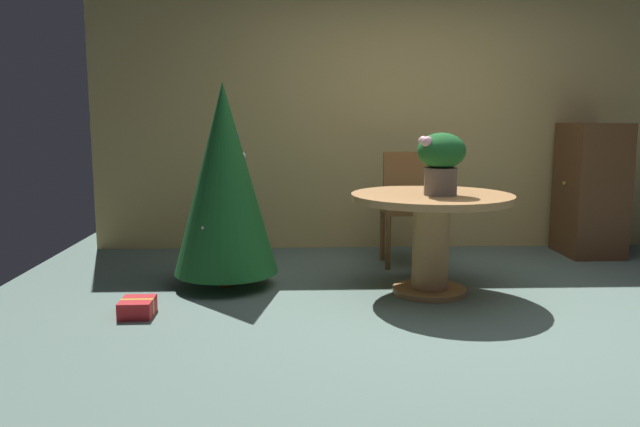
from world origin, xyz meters
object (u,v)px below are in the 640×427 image
at_px(holiday_tree, 225,179).
at_px(wooden_cabinet, 590,190).
at_px(gift_box_red, 137,307).
at_px(wooden_chair_far, 407,201).
at_px(round_dining_table, 431,223).
at_px(flower_vase, 441,158).

bearing_deg(holiday_tree, wooden_cabinet, 17.33).
distance_m(gift_box_red, wooden_cabinet, 4.16).
relative_size(holiday_tree, wooden_cabinet, 1.25).
height_order(wooden_chair_far, gift_box_red, wooden_chair_far).
bearing_deg(wooden_chair_far, wooden_cabinet, 8.86).
bearing_deg(wooden_chair_far, gift_box_red, -144.31).
distance_m(round_dining_table, gift_box_red, 2.10).
bearing_deg(round_dining_table, wooden_cabinet, 35.49).
bearing_deg(flower_vase, gift_box_red, -169.39).
xyz_separation_m(round_dining_table, wooden_cabinet, (1.75, 1.25, 0.09)).
distance_m(flower_vase, wooden_chair_far, 1.14).
bearing_deg(wooden_cabinet, gift_box_red, -155.51).
distance_m(flower_vase, gift_box_red, 2.27).
bearing_deg(flower_vase, holiday_tree, 168.54).
bearing_deg(gift_box_red, wooden_chair_far, 35.69).
xyz_separation_m(flower_vase, wooden_cabinet, (1.71, 1.33, -0.38)).
height_order(holiday_tree, wooden_cabinet, holiday_tree).
distance_m(holiday_tree, gift_box_red, 1.15).
bearing_deg(flower_vase, wooden_cabinet, 37.75).
height_order(wooden_chair_far, wooden_cabinet, wooden_cabinet).
relative_size(flower_vase, wooden_chair_far, 0.45).
distance_m(round_dining_table, holiday_tree, 1.55).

